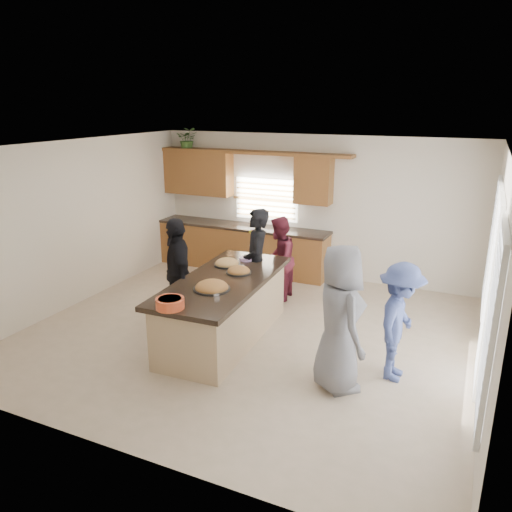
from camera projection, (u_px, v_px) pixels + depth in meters
The scene contains 18 objects.
floor at pixel (249, 332), 7.66m from camera, with size 6.50×6.50×0.00m, color beige.
room_shell at pixel (248, 211), 7.09m from camera, with size 6.52×6.02×2.81m.
back_cabinetry at pixel (241, 226), 10.34m from camera, with size 4.08×0.66×2.46m.
right_wall_glazing at pixel (490, 284), 5.87m from camera, with size 0.06×4.00×2.25m.
island at pixel (224, 310), 7.34m from camera, with size 1.27×2.75×0.95m.
platter_front at pixel (212, 288), 6.76m from camera, with size 0.50×0.50×0.20m.
platter_mid at pixel (239, 271), 7.42m from camera, with size 0.38×0.38×0.15m.
platter_back at pixel (227, 264), 7.77m from camera, with size 0.41×0.41×0.17m.
salad_bowl at pixel (170, 303), 6.14m from camera, with size 0.35×0.35×0.13m.
clear_cup at pixel (217, 298), 6.35m from camera, with size 0.07×0.07×0.09m, color white.
plate_stack at pixel (247, 259), 8.03m from camera, with size 0.24×0.24×0.04m, color #BD8DCD.
flower_vase at pixel (253, 242), 8.25m from camera, with size 0.14×0.14×0.43m.
potted_plant at pixel (188, 139), 10.41m from camera, with size 0.43×0.37×0.48m, color #3E6829.
woman_left_back at pixel (256, 263), 8.07m from camera, with size 0.65×0.43×1.79m, color black.
woman_left_mid at pixel (279, 259), 8.72m from camera, with size 0.74×0.57×1.51m, color maroon.
woman_left_front at pixel (178, 274), 7.64m from camera, with size 1.02×0.43×1.75m, color black.
woman_right_back at pixel (399, 322), 6.20m from camera, with size 0.99×0.57×1.54m, color #3E4D88.
woman_right_front at pixel (339, 319), 5.95m from camera, with size 0.89×0.58×1.83m, color slate.
Camera 1 is at (2.98, -6.29, 3.40)m, focal length 35.00 mm.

